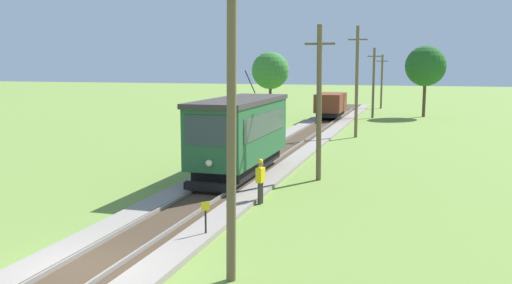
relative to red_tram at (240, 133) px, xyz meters
The scene contains 16 objects.
ground_plane 12.90m from the red_tram, 90.01° to the right, with size 260.00×260.00×0.00m, color olive.
track_ballast 12.88m from the red_tram, 90.01° to the right, with size 4.20×120.00×0.18m, color gray.
sleeper_bed 12.87m from the red_tram, 90.01° to the right, with size 2.04×120.00×0.01m, color #423323.
rail_left 12.88m from the red_tram, 93.26° to the right, with size 0.07×120.00×0.14m, color gray.
rail_right 12.88m from the red_tram, 86.77° to the right, with size 0.07×120.00×0.14m, color gray.
red_tram is the anchor object (origin of this frame).
freight_car 27.64m from the red_tram, 90.01° to the left, with size 2.40×5.20×2.31m.
utility_pole_foreground 12.44m from the red_tram, 72.66° to the right, with size 1.40×0.47×8.39m.
utility_pole_near_tram 3.98m from the red_tram, ahead, with size 1.40×0.57×7.19m.
utility_pole_mid 16.66m from the red_tram, 77.24° to the left, with size 1.40×0.65×8.15m.
utility_pole_far 31.78m from the red_tram, 83.39° to the left, with size 1.40×0.27×7.02m.
utility_pole_distant 44.28m from the red_tram, 85.26° to the left, with size 1.40×0.37×6.55m.
trackside_signal_marker 9.24m from the red_tram, 78.55° to the right, with size 0.21×0.21×1.18m.
track_worker 5.04m from the red_tram, 62.52° to the right, with size 0.30×0.42×1.78m.
tree_left_near 36.00m from the red_tram, 102.90° to the left, with size 4.18×4.18×6.79m.
tree_right_near 35.51m from the red_tram, 75.92° to the left, with size 4.12×4.12×7.28m.
Camera 1 is at (8.01, -11.45, 5.42)m, focal length 38.04 mm.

